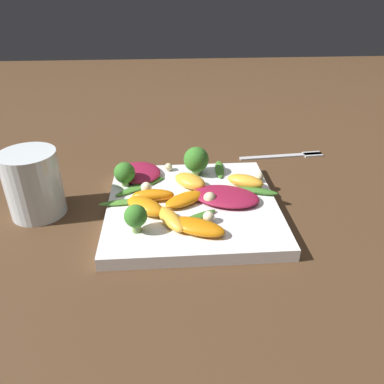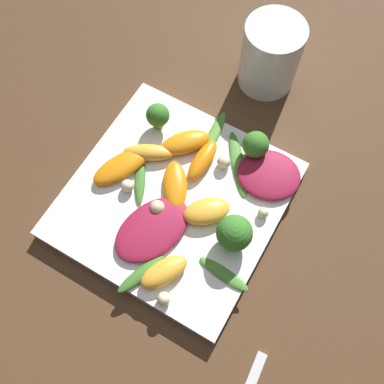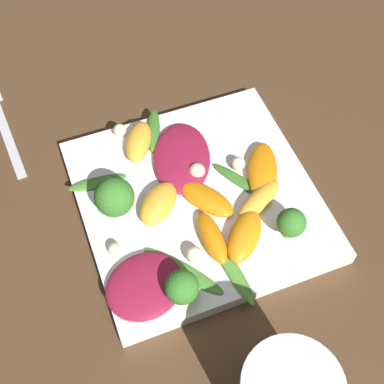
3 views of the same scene
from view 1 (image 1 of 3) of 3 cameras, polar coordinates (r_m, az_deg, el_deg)
name	(u,v)px [view 1 (image 1 of 3)]	position (r m, az deg, el deg)	size (l,w,h in m)	color
ground_plane	(192,211)	(0.57, 0.02, -2.97)	(2.40, 2.40, 0.00)	#4C331E
plate	(192,206)	(0.57, 0.02, -2.19)	(0.25, 0.25, 0.02)	white
drinking_glass	(33,184)	(0.59, -23.02, 1.14)	(0.08, 0.08, 0.10)	white
fork	(291,155)	(0.77, 14.80, 5.50)	(0.17, 0.03, 0.01)	silver
radicchio_leaf_0	(226,196)	(0.56, 5.17, -0.68)	(0.12, 0.09, 0.01)	maroon
radicchio_leaf_1	(140,172)	(0.64, -8.00, 2.98)	(0.09, 0.10, 0.01)	maroon
orange_segment_0	(184,199)	(0.55, -1.18, -1.13)	(0.07, 0.06, 0.01)	orange
orange_segment_1	(153,195)	(0.56, -5.94, -0.49)	(0.06, 0.02, 0.02)	orange
orange_segment_2	(191,181)	(0.59, -0.14, 1.70)	(0.06, 0.06, 0.02)	#FCAD33
orange_segment_3	(245,181)	(0.60, 8.14, 1.66)	(0.07, 0.05, 0.02)	#FCAD33
orange_segment_4	(198,226)	(0.49, 0.90, -5.28)	(0.09, 0.06, 0.02)	orange
orange_segment_5	(171,219)	(0.51, -3.29, -4.09)	(0.05, 0.07, 0.02)	#FCAD33
orange_segment_6	(145,206)	(0.53, -7.12, -2.14)	(0.07, 0.07, 0.02)	orange
broccoli_floret_0	(125,173)	(0.60, -10.24, 2.84)	(0.03, 0.03, 0.04)	#7A9E51
broccoli_floret_1	(136,217)	(0.49, -8.58, -3.75)	(0.03, 0.03, 0.04)	#7A9E51
broccoli_floret_2	(196,160)	(0.63, 0.65, 4.91)	(0.04, 0.04, 0.05)	#84AD5B
arugula_sprig_0	(140,186)	(0.60, -7.87, 0.87)	(0.08, 0.07, 0.00)	#47842D
arugula_sprig_1	(219,169)	(0.65, 4.21, 3.50)	(0.02, 0.07, 0.00)	#47842D
arugula_sprig_2	(125,203)	(0.56, -10.12, -1.68)	(0.08, 0.02, 0.01)	#518E33
arugula_sprig_3	(195,218)	(0.52, 0.39, -3.99)	(0.07, 0.05, 0.01)	#3D7528
arugula_sprig_4	(257,191)	(0.59, 9.88, 0.18)	(0.07, 0.04, 0.01)	#3D7528
macadamia_nut_0	(259,177)	(0.62, 10.15, 2.25)	(0.02, 0.02, 0.02)	beige
macadamia_nut_1	(146,187)	(0.58, -6.99, 0.70)	(0.02, 0.02, 0.02)	beige
macadamia_nut_2	(169,167)	(0.65, -3.60, 3.84)	(0.01, 0.01, 0.01)	beige
macadamia_nut_3	(210,198)	(0.55, 2.71, -0.94)	(0.02, 0.02, 0.02)	beige
macadamia_nut_4	(209,217)	(0.51, 2.57, -3.81)	(0.02, 0.02, 0.02)	beige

